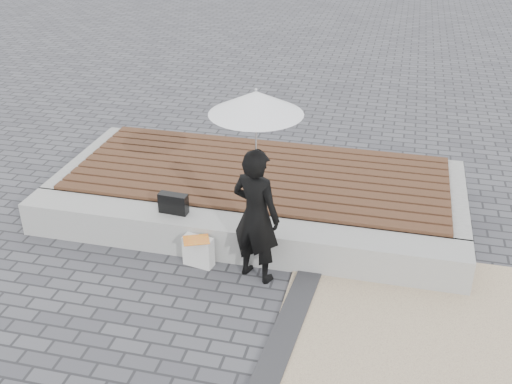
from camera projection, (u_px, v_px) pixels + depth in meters
ground at (187, 349)px, 5.49m from camera, size 80.00×80.00×0.00m
seating_ledge at (235, 237)px, 6.77m from camera, size 5.00×0.45×0.40m
timber_platform at (260, 188)px, 7.80m from camera, size 5.00×2.00×0.40m
timber_decking at (260, 173)px, 7.70m from camera, size 4.60×2.00×0.04m
woman at (256, 216)px, 6.13m from camera, size 0.62×0.51×1.46m
parasol at (256, 103)px, 5.57m from camera, size 0.88×0.88×1.13m
handbag at (173, 203)px, 6.80m from camera, size 0.33×0.14×0.23m
canvas_tote at (198, 251)px, 6.58m from camera, size 0.34×0.19×0.34m
magazine at (196, 240)px, 6.45m from camera, size 0.33×0.29×0.01m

